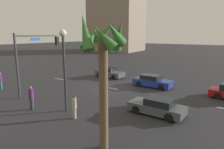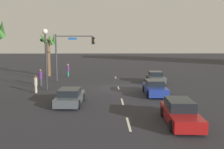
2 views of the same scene
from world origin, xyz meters
TOP-DOWN VIEW (x-y plane):
  - ground_plane at (0.00, 0.00)m, footprint 220.00×220.00m
  - lane_stripe_1 at (-12.05, 0.00)m, footprint 2.50×0.14m
  - lane_stripe_2 at (-6.36, 0.00)m, footprint 2.31×0.14m
  - lane_stripe_3 at (-0.02, 0.00)m, footprint 1.85×0.14m
  - lane_stripe_4 at (8.39, 0.00)m, footprint 2.19×0.14m
  - car_0 at (-7.17, 4.22)m, footprint 4.26×2.03m
  - car_1 at (-3.60, -3.28)m, footprint 4.42×1.96m
  - car_2 at (3.55, -4.84)m, footprint 4.12×1.99m
  - car_4 at (-11.93, -3.14)m, footprint 4.61×2.02m
  - traffic_signal at (5.15, 6.12)m, footprint 0.37×5.18m
  - streetlamp at (-0.89, 7.64)m, footprint 0.56×0.56m
  - pedestrian_0 at (1.64, 8.98)m, footprint 0.54×0.54m
  - pedestrian_1 at (9.95, 7.16)m, footprint 0.46×0.46m
  - pedestrian_2 at (-2.50, 8.33)m, footprint 0.38×0.38m
  - palm_tree_1 at (10.44, 10.13)m, footprint 2.62×2.66m

SIDE VIEW (x-z plane):
  - ground_plane at x=0.00m, z-range 0.00..0.00m
  - lane_stripe_1 at x=-12.05m, z-range 0.00..0.01m
  - lane_stripe_2 at x=-6.36m, z-range 0.00..0.01m
  - lane_stripe_3 at x=-0.02m, z-range 0.00..0.01m
  - lane_stripe_4 at x=8.39m, z-range 0.00..0.01m
  - car_0 at x=-7.17m, z-range -0.05..1.26m
  - car_1 at x=-3.60m, z-range -0.05..1.33m
  - car_4 at x=-11.93m, z-range -0.06..1.35m
  - car_2 at x=3.55m, z-range -0.06..1.36m
  - pedestrian_2 at x=-2.50m, z-range 0.05..1.80m
  - pedestrian_1 at x=9.95m, z-range 0.05..1.92m
  - pedestrian_0 at x=1.64m, z-range 0.05..1.99m
  - traffic_signal at x=5.15m, z-range 1.11..7.22m
  - streetlamp at x=-0.89m, z-range 1.26..7.63m
  - palm_tree_1 at x=10.44m, z-range 1.22..7.84m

